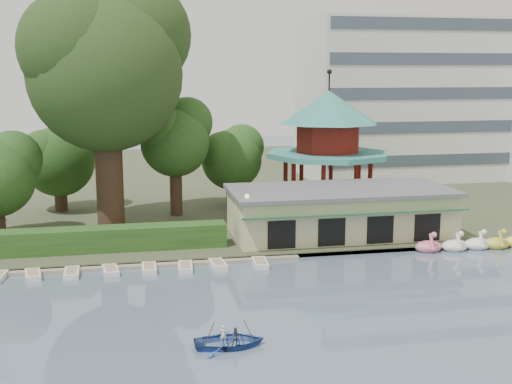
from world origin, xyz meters
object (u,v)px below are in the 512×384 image
object	(u,v)px
pavilion	(328,138)
big_tree	(107,61)
rowboat_with_passengers	(230,337)
boathouse	(340,211)
dock	(65,268)

from	to	relation	value
pavilion	big_tree	xyz separation A→B (m)	(-20.82, -3.79, 7.27)
pavilion	rowboat_with_passengers	bearing A→B (deg)	-115.92
big_tree	rowboat_with_passengers	xyz separation A→B (m)	(6.32, -26.06, -14.23)
boathouse	rowboat_with_passengers	xyz separation A→B (m)	(-12.51, -19.82, -1.84)
pavilion	boathouse	bearing A→B (deg)	-101.28
boathouse	pavilion	bearing A→B (deg)	78.72
dock	rowboat_with_passengers	distance (m)	17.79
dock	big_tree	world-z (taller)	big_tree
pavilion	dock	bearing A→B (deg)	-148.34
boathouse	pavilion	size ratio (longest dim) A/B	1.38
big_tree	boathouse	bearing A→B (deg)	-18.34
boathouse	pavilion	distance (m)	11.43
pavilion	big_tree	world-z (taller)	big_tree
boathouse	pavilion	world-z (taller)	pavilion
big_tree	rowboat_with_passengers	world-z (taller)	big_tree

